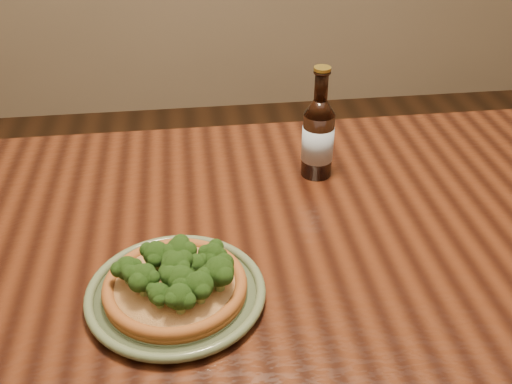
{
  "coord_description": "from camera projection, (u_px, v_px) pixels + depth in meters",
  "views": [
    {
      "loc": [
        -0.23,
        -0.62,
        1.35
      ],
      "look_at": [
        -0.13,
        0.17,
        0.82
      ],
      "focal_mm": 42.0,
      "sensor_mm": 36.0,
      "label": 1
    }
  ],
  "objects": [
    {
      "name": "table",
      "position": [
        336.0,
        293.0,
        1.0
      ],
      "size": [
        1.6,
        0.9,
        0.75
      ],
      "color": "#451E0E",
      "rests_on": "ground"
    },
    {
      "name": "plate",
      "position": [
        176.0,
        293.0,
        0.85
      ],
      "size": [
        0.26,
        0.26,
        0.02
      ],
      "rotation": [
        0.0,
        0.0,
        0.22
      ],
      "color": "#5B6B49",
      "rests_on": "table"
    },
    {
      "name": "pizza",
      "position": [
        176.0,
        282.0,
        0.83
      ],
      "size": [
        0.2,
        0.2,
        0.07
      ],
      "rotation": [
        0.0,
        0.0,
        0.23
      ],
      "color": "#9B5623",
      "rests_on": "plate"
    },
    {
      "name": "beer_bottle",
      "position": [
        318.0,
        137.0,
        1.09
      ],
      "size": [
        0.06,
        0.06,
        0.21
      ],
      "rotation": [
        0.0,
        0.0,
        -0.2
      ],
      "color": "black",
      "rests_on": "table"
    }
  ]
}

